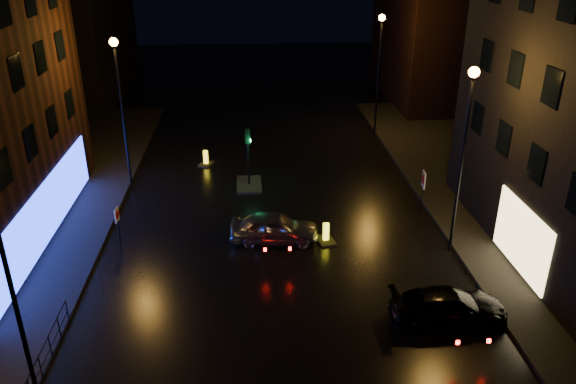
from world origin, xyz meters
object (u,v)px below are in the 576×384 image
object	(u,v)px
bollard_far	(206,162)
bollard_near	(326,237)
road_sign_left	(117,218)
dark_sedan	(449,306)
traffic_signal	(249,177)
road_sign_right	(423,184)
silver_hatchback	(275,228)

from	to	relation	value
bollard_far	bollard_near	bearing A→B (deg)	-35.50
bollard_near	road_sign_left	world-z (taller)	road_sign_left
dark_sedan	bollard_near	bearing A→B (deg)	30.38
bollard_near	traffic_signal	bearing A→B (deg)	105.06
bollard_far	road_sign_right	size ratio (longest dim) A/B	0.50
silver_hatchback	bollard_near	size ratio (longest dim) A/B	3.37
bollard_far	road_sign_right	world-z (taller)	road_sign_right
road_sign_right	bollard_near	bearing A→B (deg)	27.47
traffic_signal	road_sign_left	bearing A→B (deg)	-132.18
traffic_signal	road_sign_right	world-z (taller)	traffic_signal
road_sign_left	dark_sedan	bearing A→B (deg)	-16.87
dark_sedan	road_sign_left	world-z (taller)	road_sign_left
traffic_signal	bollard_near	size ratio (longest dim) A/B	2.84
dark_sedan	road_sign_left	distance (m)	14.65
dark_sedan	bollard_far	xyz separation A→B (m)	(-9.86, 16.33, -0.42)
bollard_far	road_sign_right	distance (m)	13.94
silver_hatchback	dark_sedan	bearing A→B (deg)	-130.49
bollard_near	road_sign_left	bearing A→B (deg)	166.54
traffic_signal	silver_hatchback	size ratio (longest dim) A/B	0.84
silver_hatchback	road_sign_right	bearing A→B (deg)	-70.21
dark_sedan	road_sign_left	xyz separation A→B (m)	(-13.17, 6.36, 0.87)
traffic_signal	road_sign_right	size ratio (longest dim) A/B	1.37
traffic_signal	silver_hatchback	distance (m)	6.60
bollard_near	bollard_far	xyz separation A→B (m)	(-6.15, 10.12, -0.00)
traffic_signal	road_sign_left	size ratio (longest dim) A/B	1.72
road_sign_right	road_sign_left	bearing A→B (deg)	12.97
road_sign_left	road_sign_right	distance (m)	14.67
dark_sedan	road_sign_right	size ratio (longest dim) A/B	1.72
road_sign_right	dark_sedan	bearing A→B (deg)	86.08
silver_hatchback	road_sign_left	distance (m)	7.11
bollard_near	road_sign_right	distance (m)	5.74
traffic_signal	bollard_near	xyz separation A→B (m)	(3.51, -6.71, -0.29)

